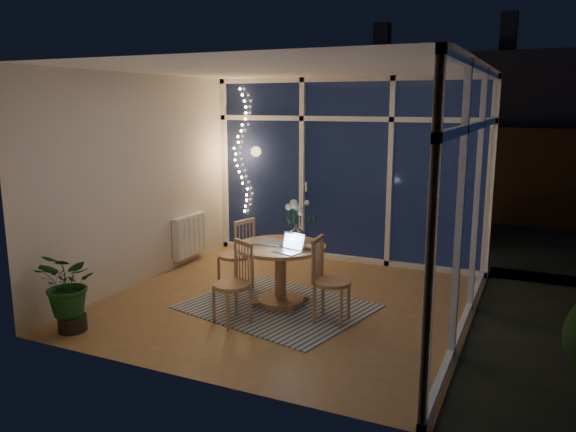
{
  "coord_description": "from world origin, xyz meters",
  "views": [
    {
      "loc": [
        2.56,
        -5.56,
        2.24
      ],
      "look_at": [
        -0.11,
        0.25,
        0.95
      ],
      "focal_mm": 35.0,
      "sensor_mm": 36.0,
      "label": 1
    }
  ],
  "objects_px": {
    "chair_left": "(235,254)",
    "potted_plant": "(70,295)",
    "flower_vase": "(297,233)",
    "laptop": "(287,243)",
    "chair_right": "(332,280)",
    "chair_front": "(232,283)",
    "dining_table": "(281,275)"
  },
  "relations": [
    {
      "from": "dining_table",
      "to": "potted_plant",
      "type": "bearing_deg",
      "value": -135.4
    },
    {
      "from": "dining_table",
      "to": "chair_right",
      "type": "distance_m",
      "value": 0.75
    },
    {
      "from": "chair_right",
      "to": "dining_table",
      "type": "bearing_deg",
      "value": 67.97
    },
    {
      "from": "chair_left",
      "to": "chair_right",
      "type": "bearing_deg",
      "value": 87.57
    },
    {
      "from": "dining_table",
      "to": "chair_front",
      "type": "distance_m",
      "value": 0.75
    },
    {
      "from": "chair_front",
      "to": "flower_vase",
      "type": "relative_size",
      "value": 4.13
    },
    {
      "from": "dining_table",
      "to": "potted_plant",
      "type": "xyz_separation_m",
      "value": [
        -1.57,
        -1.55,
        0.03
      ]
    },
    {
      "from": "flower_vase",
      "to": "potted_plant",
      "type": "bearing_deg",
      "value": -133.91
    },
    {
      "from": "chair_left",
      "to": "dining_table",
      "type": "bearing_deg",
      "value": 88.42
    },
    {
      "from": "chair_left",
      "to": "laptop",
      "type": "height_order",
      "value": "chair_left"
    },
    {
      "from": "chair_front",
      "to": "laptop",
      "type": "bearing_deg",
      "value": 75.23
    },
    {
      "from": "chair_left",
      "to": "flower_vase",
      "type": "height_order",
      "value": "chair_left"
    },
    {
      "from": "chair_left",
      "to": "laptop",
      "type": "bearing_deg",
      "value": 78.29
    },
    {
      "from": "dining_table",
      "to": "chair_right",
      "type": "xyz_separation_m",
      "value": [
        0.7,
        -0.24,
        0.11
      ]
    },
    {
      "from": "chair_right",
      "to": "potted_plant",
      "type": "height_order",
      "value": "chair_right"
    },
    {
      "from": "chair_left",
      "to": "flower_vase",
      "type": "xyz_separation_m",
      "value": [
        0.82,
        -0.02,
        0.34
      ]
    },
    {
      "from": "chair_left",
      "to": "flower_vase",
      "type": "bearing_deg",
      "value": 103.97
    },
    {
      "from": "chair_right",
      "to": "chair_front",
      "type": "relative_size",
      "value": 1.04
    },
    {
      "from": "laptop",
      "to": "potted_plant",
      "type": "height_order",
      "value": "laptop"
    },
    {
      "from": "chair_left",
      "to": "chair_front",
      "type": "bearing_deg",
      "value": 43.2
    },
    {
      "from": "chair_right",
      "to": "chair_left",
      "type": "bearing_deg",
      "value": 68.82
    },
    {
      "from": "chair_left",
      "to": "potted_plant",
      "type": "xyz_separation_m",
      "value": [
        -0.87,
        -1.77,
        -0.08
      ]
    },
    {
      "from": "dining_table",
      "to": "chair_front",
      "type": "height_order",
      "value": "chair_front"
    },
    {
      "from": "potted_plant",
      "to": "chair_front",
      "type": "bearing_deg",
      "value": 32.0
    },
    {
      "from": "dining_table",
      "to": "flower_vase",
      "type": "distance_m",
      "value": 0.5
    },
    {
      "from": "chair_left",
      "to": "chair_right",
      "type": "distance_m",
      "value": 1.48
    },
    {
      "from": "laptop",
      "to": "flower_vase",
      "type": "height_order",
      "value": "same"
    },
    {
      "from": "chair_left",
      "to": "flower_vase",
      "type": "relative_size",
      "value": 4.36
    },
    {
      "from": "chair_left",
      "to": "chair_right",
      "type": "relative_size",
      "value": 1.01
    },
    {
      "from": "chair_front",
      "to": "potted_plant",
      "type": "relative_size",
      "value": 1.14
    },
    {
      "from": "chair_left",
      "to": "chair_front",
      "type": "relative_size",
      "value": 1.06
    },
    {
      "from": "chair_right",
      "to": "potted_plant",
      "type": "relative_size",
      "value": 1.19
    }
  ]
}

